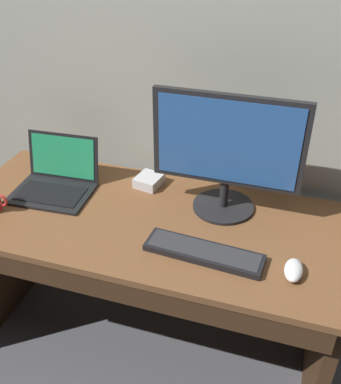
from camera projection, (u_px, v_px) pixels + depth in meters
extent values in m
plane|color=#4C4C51|center=(148.00, 339.00, 2.16)|extent=(14.00, 14.00, 0.00)
cube|color=brown|center=(143.00, 220.00, 1.77)|extent=(1.55, 0.69, 0.03)
cube|color=#3D2716|center=(0.00, 253.00, 2.16)|extent=(0.05, 0.64, 0.71)
cube|color=#3D2716|center=(322.00, 328.00, 1.78)|extent=(0.05, 0.64, 0.71)
cube|color=#3D2716|center=(109.00, 288.00, 1.54)|extent=(1.49, 0.02, 0.09)
cube|color=black|center=(52.00, 194.00, 1.89)|extent=(0.34, 0.26, 0.01)
cube|color=black|center=(50.00, 194.00, 1.88)|extent=(0.29, 0.17, 0.00)
cube|color=black|center=(63.00, 156.00, 1.95)|extent=(0.33, 0.07, 0.20)
cube|color=#23935B|center=(63.00, 157.00, 1.94)|extent=(0.29, 0.06, 0.18)
cylinder|color=black|center=(223.00, 206.00, 1.81)|extent=(0.25, 0.25, 0.01)
cylinder|color=black|center=(224.00, 193.00, 1.77)|extent=(0.03, 0.03, 0.12)
cube|color=black|center=(228.00, 141.00, 1.63)|extent=(0.57, 0.02, 0.36)
cube|color=#28569E|center=(227.00, 143.00, 1.62)|extent=(0.53, 0.00, 0.32)
cube|color=black|center=(204.00, 253.00, 1.56)|extent=(0.43, 0.14, 0.02)
cube|color=#2D2D30|center=(204.00, 250.00, 1.56)|extent=(0.40, 0.12, 0.00)
ellipsoid|color=white|center=(294.00, 270.00, 1.48)|extent=(0.06, 0.11, 0.04)
cube|color=silver|center=(149.00, 181.00, 1.95)|extent=(0.12, 0.13, 0.04)
torus|color=red|center=(1.00, 200.00, 1.76)|extent=(0.06, 0.01, 0.06)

